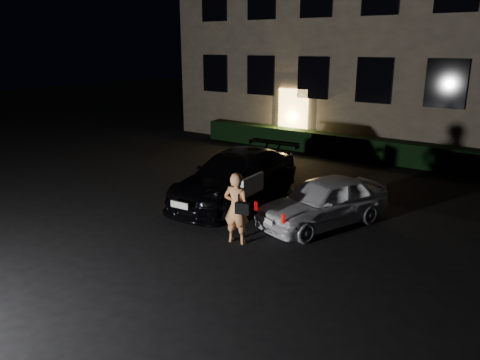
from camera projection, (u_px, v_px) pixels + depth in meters
The scene contains 6 objects.
ground at pixel (180, 251), 10.18m from camera, with size 80.00×80.00×0.00m, color black.
building at pixel (414, 4), 20.15m from camera, with size 20.00×8.11×12.00m.
hedge at pixel (365, 148), 18.21m from camera, with size 15.00×0.70×0.85m, color black.
sedan at pixel (236, 177), 13.24m from camera, with size 2.38×5.06×1.41m.
hatch at pixel (324, 201), 11.52m from camera, with size 2.56×3.83×1.21m.
man at pixel (237, 208), 10.39m from camera, with size 0.74×0.51×1.64m.
Camera 1 is at (6.57, -6.78, 4.32)m, focal length 35.00 mm.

